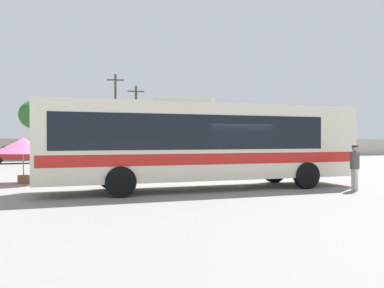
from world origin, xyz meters
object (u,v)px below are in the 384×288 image
Objects in this scene: utility_pole_near at (136,120)px; utility_pole_far at (116,114)px; roadside_tree_midleft at (37,115)px; parked_car_second_red at (18,154)px; coach_bus_cream_red at (200,141)px; vendor_umbrella_near_gate_pink at (23,146)px; attendant_by_bus_door at (355,165)px; parked_car_third_white at (108,153)px.

utility_pole_far reaches higher than utility_pole_near.
parked_car_second_red is at bearing -98.32° from roadside_tree_midleft.
utility_pole_far is at bearing -3.89° from roadside_tree_midleft.
coach_bus_cream_red is 5.01× the size of vendor_umbrella_near_gate_pink.
utility_pole_far is at bearing 72.37° from vendor_umbrella_near_gate_pink.
coach_bus_cream_red is 1.40× the size of utility_pole_far.
attendant_by_bus_door reaches higher than parked_car_second_red.
roadside_tree_midleft is (-9.89, 1.75, 0.46)m from utility_pole_near.
parked_car_third_white is at bearing -118.21° from utility_pole_near.
utility_pole_far reaches higher than attendant_by_bus_door.
parked_car_third_white is (-6.18, 22.76, -0.20)m from attendant_by_bus_door.
roadside_tree_midleft is at bearing 123.16° from parked_car_third_white.
utility_pole_near is at bearing 31.10° from parked_car_second_red.
vendor_umbrella_near_gate_pink is 25.16m from roadside_tree_midleft.
roadside_tree_midleft reaches higher than coach_bus_cream_red.
coach_bus_cream_red is 29.17m from utility_pole_far.
utility_pole_near is 2.42m from utility_pole_far.
utility_pole_far is at bearing 148.56° from utility_pole_near.
attendant_by_bus_door is at bearing -23.24° from coach_bus_cream_red.
coach_bus_cream_red is 1.63× the size of utility_pole_near.
vendor_umbrella_near_gate_pink is 16.95m from parked_car_third_white.
coach_bus_cream_red is 20.49m from parked_car_third_white.
coach_bus_cream_red is at bearing -77.16° from roadside_tree_midleft.
utility_pole_near is (3.94, 7.35, 3.24)m from parked_car_third_white.
utility_pole_near is at bearing 94.25° from attendant_by_bus_door.
coach_bus_cream_red reaches higher than attendant_by_bus_door.
utility_pole_far is (-1.99, 1.22, 0.65)m from utility_pole_near.
parked_car_third_white is 0.47× the size of utility_pole_far.
coach_bus_cream_red is at bearing 156.76° from attendant_by_bus_door.
parked_car_third_white is at bearing -56.84° from roadside_tree_midleft.
utility_pole_near is at bearing 83.52° from coach_bus_cream_red.
coach_bus_cream_red is 5.94m from attendant_by_bus_door.
utility_pole_far reaches higher than roadside_tree_midleft.
coach_bus_cream_red is 7.31× the size of attendant_by_bus_door.
attendant_by_bus_door is 26.95m from parked_car_second_red.
vendor_umbrella_near_gate_pink is at bearing -107.63° from utility_pole_far.
attendant_by_bus_door is 30.34m from utility_pole_near.
parked_car_second_red is 0.60× the size of utility_pole_near.
attendant_by_bus_door is at bearing -74.80° from parked_car_third_white.
utility_pole_far is at bearing 97.69° from attendant_by_bus_door.
attendant_by_bus_door is at bearing -69.16° from roadside_tree_midleft.
utility_pole_far is (7.77, 24.47, 3.02)m from vendor_umbrella_near_gate_pink.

